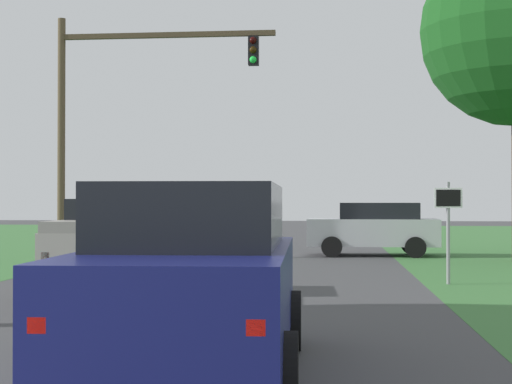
{
  "coord_description": "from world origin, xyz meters",
  "views": [
    {
      "loc": [
        2.72,
        -3.08,
        1.79
      ],
      "look_at": [
        0.73,
        17.35,
        2.06
      ],
      "focal_mm": 54.6,
      "sensor_mm": 36.0,
      "label": 1
    }
  ],
  "objects_px": {
    "keep_moving_sign": "(448,218)",
    "traffic_light": "(116,100)",
    "red_suv_near": "(194,275)",
    "pickup_truck_lead": "(121,244)",
    "crossing_suv_far": "(374,228)"
  },
  "relations": [
    {
      "from": "red_suv_near",
      "to": "crossing_suv_far",
      "type": "xyz_separation_m",
      "value": [
        2.82,
        18.29,
        -0.1
      ]
    },
    {
      "from": "pickup_truck_lead",
      "to": "crossing_suv_far",
      "type": "relative_size",
      "value": 1.14
    },
    {
      "from": "keep_moving_sign",
      "to": "traffic_light",
      "type": "bearing_deg",
      "value": 144.09
    },
    {
      "from": "red_suv_near",
      "to": "traffic_light",
      "type": "height_order",
      "value": "traffic_light"
    },
    {
      "from": "traffic_light",
      "to": "crossing_suv_far",
      "type": "bearing_deg",
      "value": 15.31
    },
    {
      "from": "keep_moving_sign",
      "to": "crossing_suv_far",
      "type": "distance_m",
      "value": 9.08
    },
    {
      "from": "traffic_light",
      "to": "pickup_truck_lead",
      "type": "bearing_deg",
      "value": -73.43
    },
    {
      "from": "crossing_suv_far",
      "to": "keep_moving_sign",
      "type": "bearing_deg",
      "value": -82.91
    },
    {
      "from": "red_suv_near",
      "to": "keep_moving_sign",
      "type": "relative_size",
      "value": 2.17
    },
    {
      "from": "red_suv_near",
      "to": "pickup_truck_lead",
      "type": "distance_m",
      "value": 7.81
    },
    {
      "from": "keep_moving_sign",
      "to": "pickup_truck_lead",
      "type": "bearing_deg",
      "value": -163.44
    },
    {
      "from": "red_suv_near",
      "to": "pickup_truck_lead",
      "type": "height_order",
      "value": "red_suv_near"
    },
    {
      "from": "red_suv_near",
      "to": "traffic_light",
      "type": "distance_m",
      "value": 17.38
    },
    {
      "from": "pickup_truck_lead",
      "to": "traffic_light",
      "type": "bearing_deg",
      "value": 106.57
    },
    {
      "from": "pickup_truck_lead",
      "to": "crossing_suv_far",
      "type": "xyz_separation_m",
      "value": [
        5.6,
        10.99,
        -0.03
      ]
    }
  ]
}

